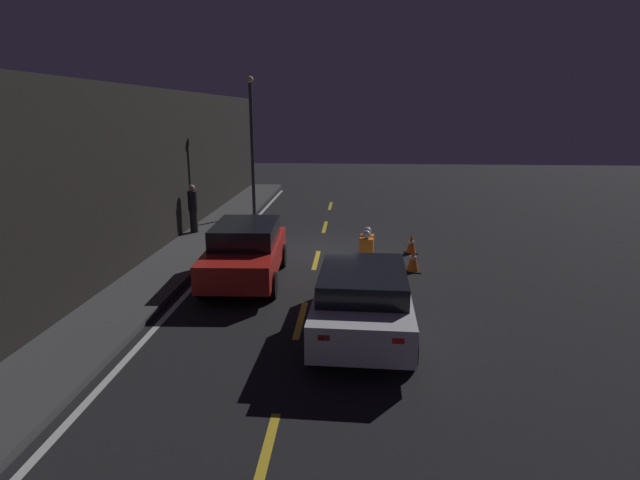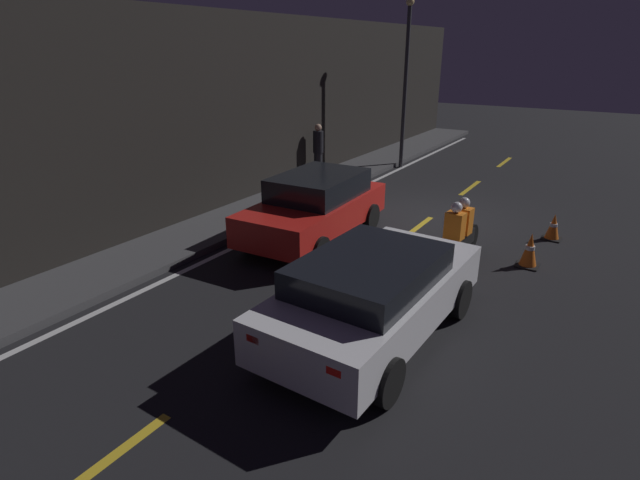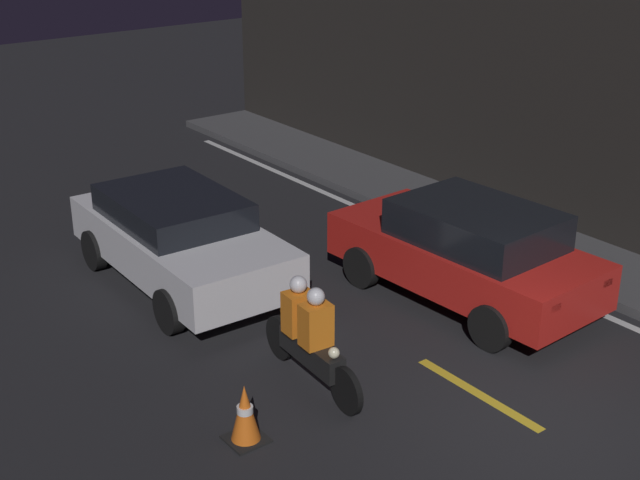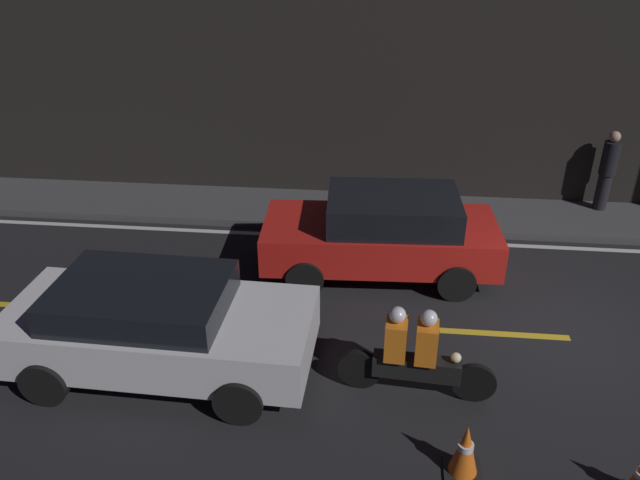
{
  "view_description": "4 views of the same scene",
  "coord_description": "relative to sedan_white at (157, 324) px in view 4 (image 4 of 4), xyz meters",
  "views": [
    {
      "loc": [
        -15.51,
        -1.1,
        4.39
      ],
      "look_at": [
        -3.4,
        -0.28,
        1.25
      ],
      "focal_mm": 28.0,
      "sensor_mm": 36.0,
      "label": 1
    },
    {
      "loc": [
        -12.15,
        -4.21,
        4.22
      ],
      "look_at": [
        -4.98,
        0.33,
        0.93
      ],
      "focal_mm": 28.0,
      "sensor_mm": 36.0,
      "label": 2
    },
    {
      "loc": [
        5.28,
        -7.25,
        5.98
      ],
      "look_at": [
        -4.59,
        0.29,
        0.79
      ],
      "focal_mm": 50.0,
      "sensor_mm": 36.0,
      "label": 3
    },
    {
      "loc": [
        -3.07,
        -8.16,
        5.87
      ],
      "look_at": [
        -3.94,
        0.49,
        1.25
      ],
      "focal_mm": 35.0,
      "sensor_mm": 36.0,
      "label": 4
    }
  ],
  "objects": [
    {
      "name": "raised_curb",
      "position": [
        6.05,
        5.43,
        -0.69
      ],
      "size": [
        28.0,
        1.75,
        0.15
      ],
      "color": "#424244",
      "rests_on": "ground"
    },
    {
      "name": "building_front",
      "position": [
        6.05,
        6.46,
        1.78
      ],
      "size": [
        28.0,
        0.3,
        5.1
      ],
      "color": "black",
      "rests_on": "ground"
    },
    {
      "name": "motorcycle",
      "position": [
        3.54,
        -0.16,
        -0.13
      ],
      "size": [
        2.13,
        0.41,
        1.37
      ],
      "rotation": [
        0.0,
        0.0,
        -0.08
      ],
      "color": "black",
      "rests_on": "ground"
    },
    {
      "name": "traffic_cone_near",
      "position": [
        4.12,
        -1.49,
        -0.42
      ],
      "size": [
        0.44,
        0.44,
        0.72
      ],
      "color": "black",
      "rests_on": "ground"
    },
    {
      "name": "ground_plane",
      "position": [
        6.05,
        1.32,
        -0.77
      ],
      "size": [
        56.0,
        56.0,
        0.0
      ],
      "primitive_type": "plane",
      "color": "black"
    },
    {
      "name": "taxi_red",
      "position": [
        3.1,
        3.05,
        0.04
      ],
      "size": [
        4.2,
        2.06,
        1.52
      ],
      "rotation": [
        0.0,
        0.0,
        3.19
      ],
      "color": "red",
      "rests_on": "ground"
    },
    {
      "name": "lane_solid_kerb",
      "position": [
        6.05,
        4.31,
        -0.77
      ],
      "size": [
        25.2,
        0.14,
        0.01
      ],
      "color": "silver",
      "rests_on": "ground"
    },
    {
      "name": "lane_dash_b",
      "position": [
        0.55,
        1.32,
        -0.77
      ],
      "size": [
        2.0,
        0.14,
        0.01
      ],
      "color": "gold",
      "rests_on": "ground"
    },
    {
      "name": "pedestrian",
      "position": [
        7.75,
        5.95,
        0.26
      ],
      "size": [
        0.34,
        0.34,
        1.73
      ],
      "color": "black",
      "rests_on": "raised_curb"
    },
    {
      "name": "lane_dash_c",
      "position": [
        5.05,
        1.32,
        -0.77
      ],
      "size": [
        2.0,
        0.14,
        0.01
      ],
      "color": "gold",
      "rests_on": "ground"
    },
    {
      "name": "sedan_white",
      "position": [
        0.0,
        0.0,
        0.0
      ],
      "size": [
        4.3,
        2.08,
        1.41
      ],
      "rotation": [
        0.0,
        0.0,
        -0.03
      ],
      "color": "silver",
      "rests_on": "ground"
    }
  ]
}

